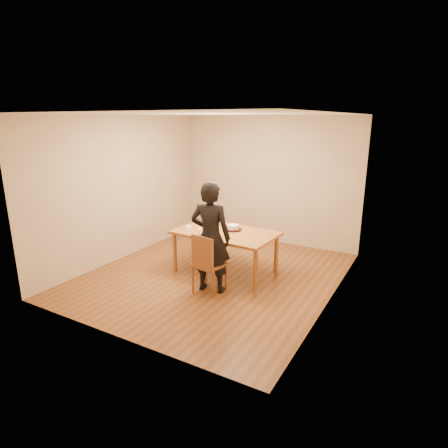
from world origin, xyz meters
The scene contains 16 objects.
room_shell centered at (0.00, 0.34, 1.35)m, with size 4.00×4.50×2.70m.
dining_table centered at (0.12, 0.20, 0.73)m, with size 1.73×1.03×0.04m, color brown.
dining_chair centered at (0.27, -0.58, 0.45)m, with size 0.44×0.44×0.04m, color brown.
cake_plate centered at (0.19, 0.35, 0.76)m, with size 0.30×0.30×0.02m, color red.
cake centered at (0.19, 0.35, 0.81)m, with size 0.20×0.20×0.06m, color white.
frosting_dome centered at (0.19, 0.35, 0.85)m, with size 0.19×0.19×0.03m, color white.
frosting_tub centered at (-0.03, -0.09, 0.79)m, with size 0.10×0.10×0.08m, color white.
frosting_lid centered at (-0.18, -0.11, 0.76)m, with size 0.09×0.09×0.01m, color #174298.
frosting_dollop centered at (-0.18, -0.11, 0.77)m, with size 0.04×0.04×0.02m, color white.
ramekin_green centered at (-0.30, 0.01, 0.77)m, with size 0.08×0.08×0.04m, color white.
ramekin_yellow centered at (-0.56, 0.04, 0.77)m, with size 0.08×0.08×0.04m, color white.
ramekin_multi centered at (-0.56, 0.08, 0.77)m, with size 0.09×0.09×0.04m, color white.
candy_box_pink centered at (-0.64, 0.44, 0.76)m, with size 0.14×0.07×0.02m, color #DF346C.
candy_box_green centered at (-0.65, 0.44, 0.78)m, with size 0.14×0.07×0.02m, color green.
spatula centered at (-0.08, -0.29, 0.76)m, with size 0.15×0.01×0.01m, color black.
person centered at (0.27, -0.53, 0.87)m, with size 0.64×0.42×1.74m, color black.
Camera 1 is at (3.15, -5.17, 2.62)m, focal length 30.00 mm.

